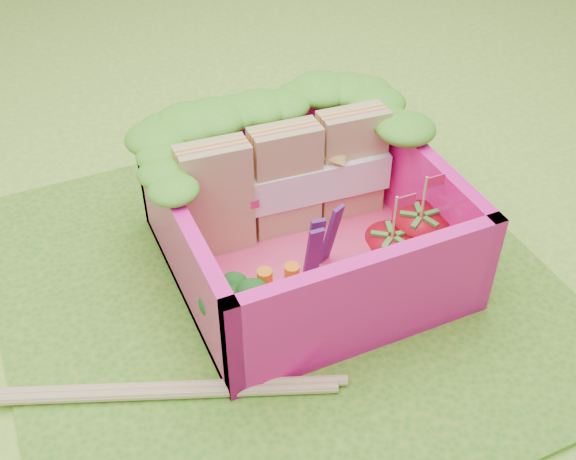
# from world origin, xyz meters

# --- Properties ---
(ground) EXTENTS (14.00, 14.00, 0.00)m
(ground) POSITION_xyz_m (0.00, 0.00, 0.00)
(ground) COLOR #76BB34
(ground) RESTS_ON ground
(placemat) EXTENTS (2.60, 2.60, 0.03)m
(placemat) POSITION_xyz_m (0.00, 0.00, 0.01)
(placemat) COLOR #458C1F
(placemat) RESTS_ON ground
(bento_floor) EXTENTS (1.30, 1.30, 0.05)m
(bento_floor) POSITION_xyz_m (0.19, 0.10, 0.06)
(bento_floor) COLOR #FF417D
(bento_floor) RESTS_ON placemat
(bento_box) EXTENTS (1.30, 1.30, 0.55)m
(bento_box) POSITION_xyz_m (0.19, 0.10, 0.31)
(bento_box) COLOR #FF1595
(bento_box) RESTS_ON placemat
(lettuce_ruffle) EXTENTS (1.43, 0.77, 0.11)m
(lettuce_ruffle) POSITION_xyz_m (0.19, 0.57, 0.64)
(lettuce_ruffle) COLOR #40951B
(lettuce_ruffle) RESTS_ON bento_box
(sandwich_stack) EXTENTS (1.11, 0.25, 0.61)m
(sandwich_stack) POSITION_xyz_m (0.20, 0.35, 0.38)
(sandwich_stack) COLOR tan
(sandwich_stack) RESTS_ON bento_floor
(broccoli) EXTENTS (0.33, 0.33, 0.27)m
(broccoli) POSITION_xyz_m (-0.31, -0.24, 0.27)
(broccoli) COLOR #74AE54
(broccoli) RESTS_ON bento_floor
(carrot_sticks) EXTENTS (0.20, 0.07, 0.29)m
(carrot_sticks) POSITION_xyz_m (-0.09, -0.21, 0.22)
(carrot_sticks) COLOR orange
(carrot_sticks) RESTS_ON bento_floor
(purple_wedges) EXTENTS (0.22, 0.14, 0.38)m
(purple_wedges) POSITION_xyz_m (0.19, -0.05, 0.27)
(purple_wedges) COLOR #431958
(purple_wedges) RESTS_ON bento_floor
(strawberry_left) EXTENTS (0.26, 0.26, 0.50)m
(strawberry_left) POSITION_xyz_m (0.49, -0.21, 0.21)
(strawberry_left) COLOR #B60B2B
(strawberry_left) RESTS_ON bento_floor
(strawberry_right) EXTENTS (0.28, 0.28, 0.52)m
(strawberry_right) POSITION_xyz_m (0.68, -0.16, 0.22)
(strawberry_right) COLOR #B60B2B
(strawberry_right) RESTS_ON bento_floor
(snap_peas) EXTENTS (0.61, 0.54, 0.05)m
(snap_peas) POSITION_xyz_m (0.57, -0.13, 0.11)
(snap_peas) COLOR #65AD36
(snap_peas) RESTS_ON bento_floor
(chopsticks) EXTENTS (2.31, 0.94, 0.05)m
(chopsticks) POSITION_xyz_m (-1.11, -0.24, 0.05)
(chopsticks) COLOR tan
(chopsticks) RESTS_ON placemat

